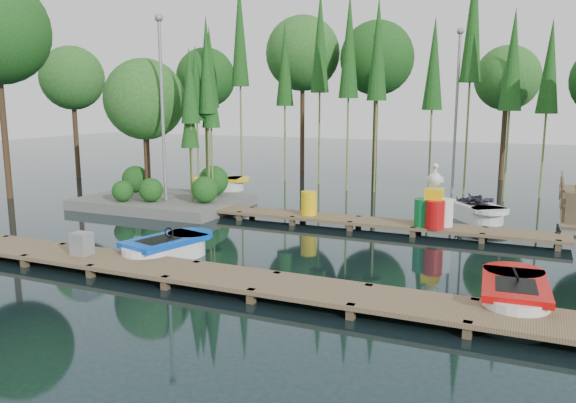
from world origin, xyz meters
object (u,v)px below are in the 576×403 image
at_px(boat_red, 514,296).
at_px(yellow_barrel, 309,203).
at_px(drum_cluster, 434,208).
at_px(utility_cabinet, 82,244).
at_px(boat_blue, 167,249).
at_px(boat_yellow_far, 218,184).
at_px(island, 158,126).

height_order(boat_red, yellow_barrel, yellow_barrel).
bearing_deg(drum_cluster, utility_cabinet, -137.94).
height_order(boat_blue, boat_yellow_far, boat_yellow_far).
relative_size(boat_red, yellow_barrel, 3.50).
bearing_deg(island, drum_cluster, -4.95).
height_order(boat_red, boat_yellow_far, boat_yellow_far).
relative_size(boat_yellow_far, utility_cabinet, 5.31).
relative_size(boat_red, drum_cluster, 1.44).
bearing_deg(utility_cabinet, boat_yellow_far, 105.03).
xyz_separation_m(boat_red, utility_cabinet, (-10.13, -1.22, 0.32)).
bearing_deg(boat_red, yellow_barrel, 135.36).
bearing_deg(utility_cabinet, drum_cluster, 42.06).
bearing_deg(boat_red, utility_cabinet, -177.19).
height_order(island, boat_blue, island).
distance_m(utility_cabinet, drum_cluster, 10.22).
relative_size(boat_blue, drum_cluster, 1.49).
relative_size(boat_red, utility_cabinet, 4.97).
bearing_deg(drum_cluster, island, 175.05).
bearing_deg(boat_red, drum_cluster, 110.25).
height_order(boat_blue, utility_cabinet, utility_cabinet).
distance_m(boat_blue, utility_cabinet, 2.13).
bearing_deg(drum_cluster, boat_yellow_far, 153.88).
bearing_deg(boat_blue, drum_cluster, 56.95).
distance_m(boat_yellow_far, yellow_barrel, 8.43).
relative_size(boat_blue, boat_red, 1.04).
bearing_deg(island, utility_cabinet, -66.97).
xyz_separation_m(boat_red, boat_yellow_far, (-13.40, 10.95, 0.03)).
bearing_deg(yellow_barrel, boat_blue, -108.02).
xyz_separation_m(boat_yellow_far, utility_cabinet, (3.27, -12.17, 0.29)).
height_order(boat_red, drum_cluster, drum_cluster).
xyz_separation_m(boat_red, drum_cluster, (-2.54, 5.63, 0.61)).
distance_m(island, boat_yellow_far, 5.25).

